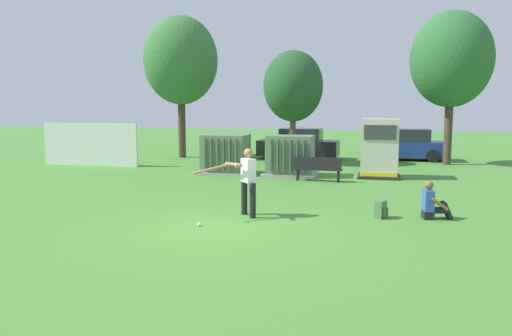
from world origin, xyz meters
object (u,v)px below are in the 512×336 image
at_px(transformer_west, 226,155).
at_px(parked_car_leftmost, 299,145).
at_px(batter, 246,179).
at_px(backpack, 381,210).
at_px(seated_spectator, 432,204).
at_px(sports_ball, 199,224).
at_px(park_bench, 318,167).
at_px(transformer_mid_west, 290,156).
at_px(generator_enclosure, 379,149).
at_px(parked_car_left_of_center, 406,146).

relative_size(transformer_west, parked_car_leftmost, 0.49).
distance_m(batter, backpack, 3.47).
bearing_deg(backpack, seated_spectator, 9.47).
distance_m(sports_ball, backpack, 4.55).
height_order(park_bench, seated_spectator, seated_spectator).
bearing_deg(transformer_west, transformer_mid_west, 0.75).
distance_m(generator_enclosure, parked_car_leftmost, 7.51).
distance_m(transformer_mid_west, batter, 7.70).
xyz_separation_m(transformer_mid_west, seated_spectator, (4.74, -6.89, -0.41)).
bearing_deg(sports_ball, park_bench, 76.12).
height_order(generator_enclosure, seated_spectator, generator_enclosure).
relative_size(transformer_west, transformer_mid_west, 1.00).
xyz_separation_m(generator_enclosure, parked_car_leftmost, (-4.11, 6.27, -0.38)).
bearing_deg(transformer_mid_west, backpack, -63.73).
distance_m(generator_enclosure, park_bench, 2.79).
bearing_deg(seated_spectator, park_bench, 122.00).
bearing_deg(seated_spectator, generator_enclosure, 100.05).
bearing_deg(park_bench, parked_car_leftmost, 103.53).
xyz_separation_m(batter, parked_car_left_of_center, (4.67, 14.93, -0.22)).
height_order(transformer_west, seated_spectator, transformer_west).
bearing_deg(seated_spectator, transformer_west, 137.34).
bearing_deg(generator_enclosure, seated_spectator, -79.95).
bearing_deg(generator_enclosure, transformer_west, -177.14).
bearing_deg(parked_car_leftmost, park_bench, -76.47).
distance_m(sports_ball, seated_spectator, 5.78).
relative_size(park_bench, sports_ball, 20.26).
bearing_deg(transformer_west, park_bench, -17.76).
height_order(generator_enclosure, parked_car_left_of_center, generator_enclosure).
relative_size(transformer_mid_west, sports_ball, 23.33).
xyz_separation_m(park_bench, sports_ball, (-1.89, -7.66, -0.49)).
height_order(park_bench, backpack, park_bench).
relative_size(transformer_mid_west, parked_car_leftmost, 0.49).
height_order(transformer_west, parked_car_leftmost, same).
bearing_deg(batter, sports_ball, -122.80).
xyz_separation_m(park_bench, parked_car_leftmost, (-1.89, 7.84, 0.22)).
height_order(transformer_west, backpack, transformer_west).
height_order(transformer_west, park_bench, transformer_west).
xyz_separation_m(backpack, parked_car_left_of_center, (1.33, 14.33, 0.54)).
bearing_deg(transformer_west, backpack, -48.72).
relative_size(generator_enclosure, park_bench, 1.26).
height_order(batter, seated_spectator, batter).
bearing_deg(park_bench, generator_enclosure, 35.23).
bearing_deg(transformer_west, seated_spectator, -42.66).
bearing_deg(parked_car_leftmost, parked_car_left_of_center, 7.20).
height_order(generator_enclosure, batter, generator_enclosure).
xyz_separation_m(generator_enclosure, batter, (-3.30, -7.97, -0.16)).
distance_m(park_bench, sports_ball, 7.91).
height_order(seated_spectator, parked_car_leftmost, parked_car_leftmost).
bearing_deg(transformer_mid_west, seated_spectator, -55.47).
bearing_deg(parked_car_leftmost, sports_ball, -90.03).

